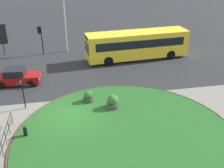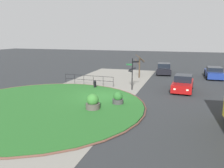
{
  "view_description": "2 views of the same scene",
  "coord_description": "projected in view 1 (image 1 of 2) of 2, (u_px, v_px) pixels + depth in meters",
  "views": [
    {
      "loc": [
        -0.11,
        -16.9,
        11.0
      ],
      "look_at": [
        3.6,
        2.32,
        1.16
      ],
      "focal_mm": 42.93,
      "sensor_mm": 36.0,
      "label": 1
    },
    {
      "loc": [
        17.11,
        6.24,
        5.04
      ],
      "look_at": [
        2.77,
        1.68,
        1.82
      ],
      "focal_mm": 36.2,
      "sensor_mm": 36.0,
      "label": 2
    }
  ],
  "objects": [
    {
      "name": "planter_kerbside",
      "position": [
        88.0,
        97.0,
        21.39
      ],
      "size": [
        0.82,
        0.82,
        0.99
      ],
      "color": "#383838",
      "rests_on": "ground"
    },
    {
      "name": "car_near_lane",
      "position": [
        17.0,
        77.0,
        24.26
      ],
      "size": [
        4.12,
        1.98,
        1.49
      ],
      "rotation": [
        0.0,
        0.0,
        -0.06
      ],
      "color": "maroon",
      "rests_on": "ground"
    },
    {
      "name": "traffic_light_near",
      "position": [
        40.0,
        34.0,
        30.41
      ],
      "size": [
        0.49,
        0.3,
        3.27
      ],
      "rotation": [
        0.0,
        0.0,
        2.96
      ],
      "color": "black",
      "rests_on": "ground"
    },
    {
      "name": "sidewalk_paving",
      "position": [
        72.0,
        130.0,
        18.22
      ],
      "size": [
        32.0,
        8.44,
        0.02
      ],
      "primitive_type": "cube",
      "color": "gray",
      "rests_on": "ground"
    },
    {
      "name": "bollard_foreground",
      "position": [
        25.0,
        132.0,
        17.43
      ],
      "size": [
        0.25,
        0.25,
        0.79
      ],
      "color": "black",
      "rests_on": "ground"
    },
    {
      "name": "grass_island",
      "position": [
        126.0,
        138.0,
        17.42
      ],
      "size": [
        14.65,
        14.65,
        0.1
      ],
      "primitive_type": "cylinder",
      "color": "#235B23",
      "rests_on": "ground"
    },
    {
      "name": "lamppost_tall",
      "position": [
        64.0,
        12.0,
        30.24
      ],
      "size": [
        0.32,
        0.32,
        8.87
      ],
      "color": "#B7B7BC",
      "rests_on": "ground"
    },
    {
      "name": "bus_yellow",
      "position": [
        137.0,
        44.0,
        29.52
      ],
      "size": [
        11.42,
        3.35,
        3.05
      ],
      "rotation": [
        0.0,
        0.0,
        3.22
      ],
      "color": "yellow",
      "rests_on": "ground"
    },
    {
      "name": "planter_near_signpost",
      "position": [
        113.0,
        102.0,
        20.51
      ],
      "size": [
        0.98,
        0.98,
        1.16
      ],
      "color": "#47423D",
      "rests_on": "ground"
    },
    {
      "name": "railing_grass_edge",
      "position": [
        3.0,
        142.0,
        16.1
      ],
      "size": [
        0.24,
        5.48,
        1.02
      ],
      "rotation": [
        0.0,
        0.0,
        4.68
      ],
      "color": "black",
      "rests_on": "ground"
    },
    {
      "name": "grass_kerb_ring",
      "position": [
        126.0,
        138.0,
        17.41
      ],
      "size": [
        14.96,
        14.96,
        0.11
      ],
      "primitive_type": "torus",
      "color": "brown",
      "rests_on": "ground"
    },
    {
      "name": "signpost_directional",
      "position": [
        22.0,
        88.0,
        19.93
      ],
      "size": [
        1.06,
        1.11,
        3.02
      ],
      "color": "black",
      "rests_on": "ground"
    },
    {
      "name": "ground",
      "position": [
        70.0,
        116.0,
        19.78
      ],
      "size": [
        120.0,
        120.0,
        0.0
      ],
      "primitive_type": "plane",
      "color": "#282B2D"
    }
  ]
}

